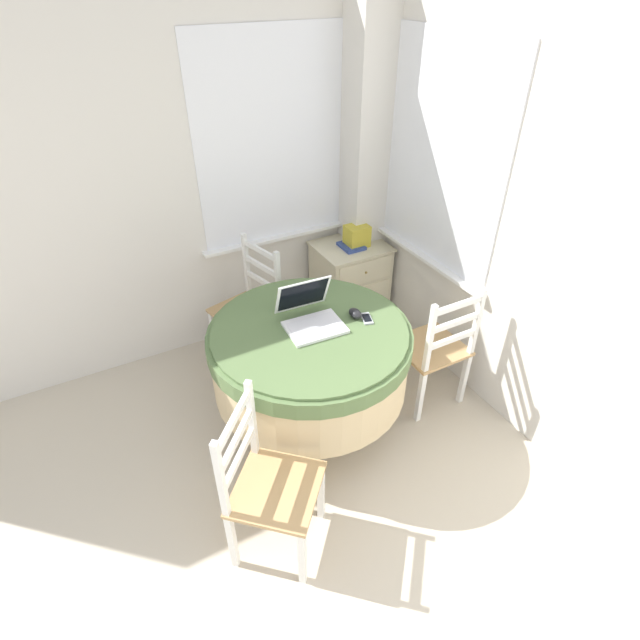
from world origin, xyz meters
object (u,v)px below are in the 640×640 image
object	(u,v)px
laptop	(311,316)
dining_chair_near_right_window	(435,349)
corner_cabinet	(350,282)
round_dining_table	(310,355)
computer_mouse	(355,313)
dining_chair_camera_near	(268,485)
book_on_cabinet	(351,246)
storage_box	(357,236)
dining_chair_near_back_window	(250,308)
cell_phone	(367,318)

from	to	relation	value
laptop	dining_chair_near_right_window	bearing A→B (deg)	-16.37
corner_cabinet	dining_chair_near_right_window	bearing A→B (deg)	-91.91
round_dining_table	computer_mouse	size ratio (longest dim) A/B	11.91
laptop	dining_chair_near_right_window	size ratio (longest dim) A/B	0.39
computer_mouse	dining_chair_camera_near	world-z (taller)	dining_chair_camera_near
laptop	dining_chair_camera_near	size ratio (longest dim) A/B	0.39
computer_mouse	book_on_cabinet	size ratio (longest dim) A/B	0.52
round_dining_table	storage_box	xyz separation A→B (m)	(0.89, 0.92, 0.17)
round_dining_table	computer_mouse	bearing A→B (deg)	-4.75
computer_mouse	storage_box	distance (m)	1.12
laptop	book_on_cabinet	size ratio (longest dim) A/B	1.89
corner_cabinet	book_on_cabinet	world-z (taller)	book_on_cabinet
computer_mouse	dining_chair_near_back_window	distance (m)	1.00
dining_chair_near_right_window	corner_cabinet	bearing A→B (deg)	88.09
round_dining_table	storage_box	size ratio (longest dim) A/B	6.77
round_dining_table	book_on_cabinet	distance (m)	1.25
dining_chair_near_back_window	dining_chair_near_right_window	size ratio (longest dim) A/B	1.00
laptop	cell_phone	distance (m)	0.34
round_dining_table	laptop	xyz separation A→B (m)	(0.03, 0.05, 0.25)
computer_mouse	book_on_cabinet	xyz separation A→B (m)	(0.55, 0.94, -0.12)
dining_chair_near_right_window	dining_chair_near_back_window	bearing A→B (deg)	130.71
dining_chair_camera_near	storage_box	distance (m)	2.14
dining_chair_near_back_window	corner_cabinet	xyz separation A→B (m)	(0.92, 0.10, -0.10)
laptop	storage_box	xyz separation A→B (m)	(0.86, 0.87, -0.07)
round_dining_table	computer_mouse	xyz separation A→B (m)	(0.29, -0.02, 0.22)
computer_mouse	dining_chair_near_right_window	bearing A→B (deg)	-16.80
computer_mouse	dining_chair_near_right_window	size ratio (longest dim) A/B	0.11
laptop	storage_box	world-z (taller)	laptop
computer_mouse	corner_cabinet	xyz separation A→B (m)	(0.57, 0.96, -0.47)
laptop	computer_mouse	distance (m)	0.27
computer_mouse	dining_chair_near_back_window	size ratio (longest dim) A/B	0.11
book_on_cabinet	round_dining_table	bearing A→B (deg)	-132.72
book_on_cabinet	dining_chair_near_back_window	bearing A→B (deg)	-175.22
corner_cabinet	dining_chair_camera_near	bearing A→B (deg)	-132.23
laptop	storage_box	distance (m)	1.23
dining_chair_near_back_window	storage_box	distance (m)	1.01
computer_mouse	book_on_cabinet	bearing A→B (deg)	59.54
dining_chair_near_back_window	dining_chair_camera_near	distance (m)	1.54
cell_phone	corner_cabinet	xyz separation A→B (m)	(0.52, 1.02, -0.45)
round_dining_table	computer_mouse	world-z (taller)	computer_mouse
round_dining_table	laptop	bearing A→B (deg)	56.00
dining_chair_near_right_window	dining_chair_camera_near	xyz separation A→B (m)	(-1.38, -0.43, 0.00)
dining_chair_near_back_window	book_on_cabinet	bearing A→B (deg)	4.78
computer_mouse	storage_box	world-z (taller)	storage_box
dining_chair_near_right_window	corner_cabinet	world-z (taller)	dining_chair_near_right_window
corner_cabinet	book_on_cabinet	distance (m)	0.35
corner_cabinet	cell_phone	bearing A→B (deg)	-117.03
round_dining_table	laptop	size ratio (longest dim) A/B	3.28
dining_chair_camera_near	book_on_cabinet	size ratio (longest dim) A/B	4.80
laptop	cell_phone	xyz separation A→B (m)	(0.31, -0.12, -0.05)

